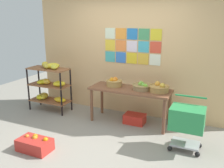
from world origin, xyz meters
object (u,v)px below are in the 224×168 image
banana_shelf_unit (49,83)px  fruit_basket_left (159,88)px  fruit_basket_back_right (114,82)px  display_table (130,93)px  fruit_basket_centre (142,86)px  orange_crate_foreground (35,144)px  shopping_cart (187,120)px  produce_crate_under_table (135,119)px

banana_shelf_unit → fruit_basket_left: 2.50m
banana_shelf_unit → fruit_basket_back_right: 1.57m
banana_shelf_unit → fruit_basket_back_right: (1.56, 0.14, 0.16)m
display_table → fruit_basket_centre: (0.24, 0.03, 0.16)m
fruit_basket_left → fruit_basket_centre: bearing=-178.5°
display_table → fruit_basket_centre: bearing=8.3°
display_table → fruit_basket_left: 0.59m
orange_crate_foreground → display_table: bearing=58.9°
shopping_cart → banana_shelf_unit: bearing=178.5°
banana_shelf_unit → fruit_basket_centre: banana_shelf_unit is taller
fruit_basket_centre → produce_crate_under_table: bearing=-168.9°
fruit_basket_back_right → produce_crate_under_table: 0.86m
display_table → fruit_basket_centre: fruit_basket_centre is taller
fruit_basket_centre → shopping_cart: bearing=-34.1°
banana_shelf_unit → fruit_basket_left: banana_shelf_unit is taller
display_table → orange_crate_foreground: size_ratio=2.97×
orange_crate_foreground → shopping_cart: size_ratio=0.64×
fruit_basket_left → orange_crate_foreground: size_ratio=0.72×
banana_shelf_unit → produce_crate_under_table: (2.04, 0.11, -0.55)m
display_table → shopping_cart: 1.36m
banana_shelf_unit → fruit_basket_centre: size_ratio=2.86×
fruit_basket_back_right → banana_shelf_unit: bearing=-174.9°
shopping_cart → fruit_basket_centre: bearing=153.8°
display_table → fruit_basket_left: bearing=4.4°
fruit_basket_centre → fruit_basket_left: bearing=1.5°
orange_crate_foreground → shopping_cart: bearing=25.4°
banana_shelf_unit → orange_crate_foreground: bearing=-59.8°
fruit_basket_back_right → fruit_basket_left: bearing=0.2°
fruit_basket_back_right → fruit_basket_left: (0.94, 0.00, -0.01)m
banana_shelf_unit → orange_crate_foreground: (0.92, -1.58, -0.54)m
produce_crate_under_table → orange_crate_foreground: (-1.12, -1.68, 0.01)m
display_table → produce_crate_under_table: (0.11, 0.01, -0.54)m
fruit_basket_left → orange_crate_foreground: (-1.58, -1.72, -0.69)m
fruit_basket_centre → produce_crate_under_table: fruit_basket_centre is taller
fruit_basket_centre → orange_crate_foreground: size_ratio=0.71×
produce_crate_under_table → shopping_cart: 1.33m
fruit_basket_left → produce_crate_under_table: 0.84m
display_table → fruit_basket_back_right: (-0.37, 0.04, 0.18)m
fruit_basket_left → shopping_cart: (0.64, -0.67, -0.29)m
display_table → fruit_basket_left: (0.57, 0.04, 0.17)m
display_table → orange_crate_foreground: display_table is taller
produce_crate_under_table → fruit_basket_back_right: bearing=176.2°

